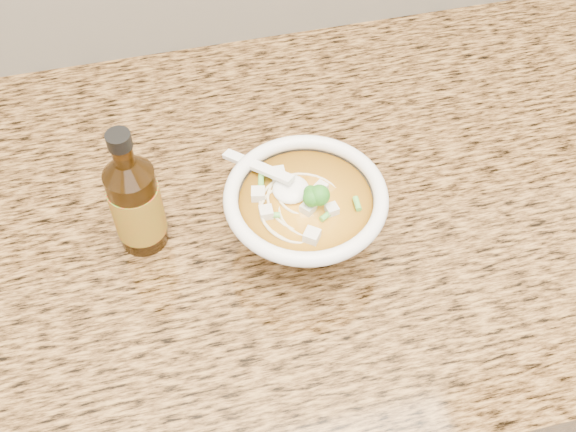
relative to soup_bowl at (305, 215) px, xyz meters
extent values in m
cube|color=#361D10|center=(0.01, 0.06, -0.51)|extent=(4.00, 0.65, 0.86)
cube|color=olive|center=(0.01, 0.06, -0.06)|extent=(4.00, 0.68, 0.04)
cylinder|color=white|center=(0.00, 0.00, -0.04)|extent=(0.07, 0.07, 0.01)
torus|color=white|center=(0.00, 0.00, 0.03)|extent=(0.18, 0.18, 0.02)
torus|color=beige|center=(0.00, 0.00, 0.03)|extent=(0.07, 0.07, 0.00)
torus|color=beige|center=(0.02, 0.00, 0.02)|extent=(0.08, 0.08, 0.00)
torus|color=beige|center=(-0.02, 0.01, 0.02)|extent=(0.07, 0.07, 0.00)
torus|color=beige|center=(-0.01, 0.00, 0.02)|extent=(0.06, 0.06, 0.00)
torus|color=beige|center=(-0.01, 0.00, 0.02)|extent=(0.11, 0.11, 0.00)
torus|color=beige|center=(0.00, 0.00, 0.02)|extent=(0.11, 0.11, 0.00)
torus|color=beige|center=(0.01, -0.01, 0.02)|extent=(0.11, 0.11, 0.00)
torus|color=beige|center=(0.00, 0.00, 0.02)|extent=(0.11, 0.11, 0.00)
cube|color=silver|center=(0.03, 0.03, 0.03)|extent=(0.02, 0.02, 0.01)
cube|color=silver|center=(-0.03, -0.01, 0.03)|extent=(0.02, 0.02, 0.01)
cube|color=silver|center=(0.02, 0.04, 0.03)|extent=(0.02, 0.02, 0.01)
cube|color=silver|center=(0.01, -0.01, 0.03)|extent=(0.02, 0.02, 0.02)
cube|color=silver|center=(0.00, 0.02, 0.03)|extent=(0.02, 0.02, 0.01)
cube|color=silver|center=(-0.03, 0.02, 0.03)|extent=(0.02, 0.02, 0.02)
cube|color=silver|center=(-0.01, 0.01, 0.03)|extent=(0.02, 0.02, 0.01)
ellipsoid|color=#196014|center=(0.00, -0.01, 0.04)|extent=(0.03, 0.03, 0.03)
cylinder|color=#60BB48|center=(0.01, 0.03, 0.03)|extent=(0.02, 0.01, 0.01)
cylinder|color=#60BB48|center=(-0.02, 0.04, 0.03)|extent=(0.02, 0.02, 0.01)
cylinder|color=#60BB48|center=(-0.01, -0.04, 0.03)|extent=(0.02, 0.01, 0.01)
cylinder|color=#60BB48|center=(0.03, 0.04, 0.03)|extent=(0.02, 0.02, 0.01)
cylinder|color=#60BB48|center=(0.04, 0.01, 0.03)|extent=(0.02, 0.01, 0.01)
ellipsoid|color=white|center=(-0.01, 0.02, 0.03)|extent=(0.04, 0.04, 0.01)
cube|color=white|center=(-0.04, 0.05, 0.04)|extent=(0.07, 0.08, 0.03)
cylinder|color=#3B2108|center=(-0.18, 0.04, 0.01)|extent=(0.06, 0.06, 0.11)
cylinder|color=#3B2108|center=(-0.18, 0.04, 0.10)|extent=(0.02, 0.02, 0.02)
cylinder|color=black|center=(-0.18, 0.04, 0.12)|extent=(0.03, 0.03, 0.02)
cylinder|color=red|center=(-0.18, 0.04, 0.01)|extent=(0.06, 0.06, 0.07)
camera|label=1|loc=(-0.13, -0.48, 0.64)|focal=45.00mm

